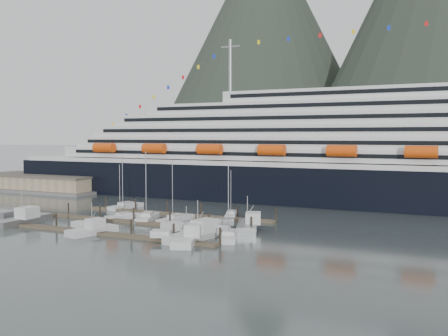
{
  "coord_description": "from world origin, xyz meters",
  "views": [
    {
      "loc": [
        57.71,
        -85.22,
        18.21
      ],
      "look_at": [
        4.34,
        22.0,
        10.75
      ],
      "focal_mm": 42.0,
      "sensor_mm": 36.0,
      "label": 1
    }
  ],
  "objects_px": {
    "sailboat_h": "(229,237)",
    "trawler_b": "(92,230)",
    "trawler_c": "(197,233)",
    "sailboat_d": "(176,219)",
    "trawler_e": "(247,225)",
    "sailboat_c": "(123,217)",
    "sailboat_b": "(148,218)",
    "sailboat_g": "(231,215)",
    "cruise_ship": "(367,159)",
    "trawler_d": "(186,238)",
    "trawler_a": "(22,219)",
    "sailboat_e": "(126,207)",
    "warehouse": "(44,184)"
  },
  "relations": [
    {
      "from": "trawler_a",
      "to": "sailboat_h",
      "type": "bearing_deg",
      "value": -87.91
    },
    {
      "from": "cruise_ship",
      "to": "sailboat_b",
      "type": "relative_size",
      "value": 13.64
    },
    {
      "from": "sailboat_d",
      "to": "sailboat_e",
      "type": "bearing_deg",
      "value": 68.79
    },
    {
      "from": "sailboat_b",
      "to": "sailboat_d",
      "type": "height_order",
      "value": "sailboat_b"
    },
    {
      "from": "trawler_a",
      "to": "trawler_d",
      "type": "relative_size",
      "value": 1.17
    },
    {
      "from": "sailboat_d",
      "to": "trawler_c",
      "type": "distance_m",
      "value": 19.73
    },
    {
      "from": "sailboat_g",
      "to": "trawler_b",
      "type": "bearing_deg",
      "value": 133.86
    },
    {
      "from": "sailboat_c",
      "to": "trawler_e",
      "type": "distance_m",
      "value": 30.0
    },
    {
      "from": "sailboat_d",
      "to": "sailboat_c",
      "type": "bearing_deg",
      "value": 105.61
    },
    {
      "from": "sailboat_c",
      "to": "sailboat_d",
      "type": "xyz_separation_m",
      "value": [
        12.18,
        2.06,
        0.01
      ]
    },
    {
      "from": "sailboat_h",
      "to": "trawler_e",
      "type": "height_order",
      "value": "sailboat_h"
    },
    {
      "from": "sailboat_h",
      "to": "trawler_b",
      "type": "xyz_separation_m",
      "value": [
        -24.86,
        -6.79,
        0.41
      ]
    },
    {
      "from": "cruise_ship",
      "to": "sailboat_d",
      "type": "xyz_separation_m",
      "value": [
        -30.71,
        -45.96,
        -11.63
      ]
    },
    {
      "from": "sailboat_d",
      "to": "sailboat_g",
      "type": "xyz_separation_m",
      "value": [
        7.81,
        11.01,
        -0.02
      ]
    },
    {
      "from": "sailboat_b",
      "to": "trawler_a",
      "type": "relative_size",
      "value": 1.09
    },
    {
      "from": "trawler_b",
      "to": "trawler_c",
      "type": "height_order",
      "value": "trawler_c"
    },
    {
      "from": "cruise_ship",
      "to": "sailboat_b",
      "type": "height_order",
      "value": "cruise_ship"
    },
    {
      "from": "warehouse",
      "to": "sailboat_g",
      "type": "height_order",
      "value": "sailboat_g"
    },
    {
      "from": "warehouse",
      "to": "sailboat_h",
      "type": "bearing_deg",
      "value": -26.87
    },
    {
      "from": "sailboat_c",
      "to": "sailboat_e",
      "type": "bearing_deg",
      "value": 55.98
    },
    {
      "from": "sailboat_b",
      "to": "sailboat_g",
      "type": "xyz_separation_m",
      "value": [
        13.99,
        12.49,
        -0.06
      ]
    },
    {
      "from": "trawler_a",
      "to": "sailboat_e",
      "type": "bearing_deg",
      "value": -13.96
    },
    {
      "from": "trawler_e",
      "to": "sailboat_h",
      "type": "bearing_deg",
      "value": 163.61
    },
    {
      "from": "trawler_b",
      "to": "trawler_c",
      "type": "distance_m",
      "value": 20.16
    },
    {
      "from": "sailboat_c",
      "to": "trawler_e",
      "type": "xyz_separation_m",
      "value": [
        29.99,
        -0.8,
        0.52
      ]
    },
    {
      "from": "sailboat_b",
      "to": "trawler_c",
      "type": "relative_size",
      "value": 1.01
    },
    {
      "from": "sailboat_e",
      "to": "sailboat_d",
      "type": "bearing_deg",
      "value": -111.39
    },
    {
      "from": "sailboat_b",
      "to": "sailboat_d",
      "type": "bearing_deg",
      "value": -96.85
    },
    {
      "from": "sailboat_d",
      "to": "trawler_b",
      "type": "distance_m",
      "value": 20.34
    },
    {
      "from": "sailboat_b",
      "to": "trawler_a",
      "type": "height_order",
      "value": "sailboat_b"
    },
    {
      "from": "warehouse",
      "to": "sailboat_c",
      "type": "bearing_deg",
      "value": -30.68
    },
    {
      "from": "sailboat_d",
      "to": "trawler_e",
      "type": "bearing_deg",
      "value": -93.13
    },
    {
      "from": "trawler_a",
      "to": "trawler_d",
      "type": "xyz_separation_m",
      "value": [
        39.96,
        -1.33,
        -0.07
      ]
    },
    {
      "from": "cruise_ship",
      "to": "sailboat_d",
      "type": "distance_m",
      "value": 56.48
    },
    {
      "from": "sailboat_g",
      "to": "sailboat_h",
      "type": "height_order",
      "value": "sailboat_h"
    },
    {
      "from": "cruise_ship",
      "to": "trawler_d",
      "type": "relative_size",
      "value": 17.48
    },
    {
      "from": "trawler_a",
      "to": "trawler_e",
      "type": "xyz_separation_m",
      "value": [
        44.29,
        14.36,
        -0.03
      ]
    },
    {
      "from": "sailboat_h",
      "to": "warehouse",
      "type": "bearing_deg",
      "value": 40.55
    },
    {
      "from": "trawler_c",
      "to": "sailboat_h",
      "type": "bearing_deg",
      "value": -61.63
    },
    {
      "from": "sailboat_b",
      "to": "cruise_ship",
      "type": "bearing_deg",
      "value": -58.19
    },
    {
      "from": "warehouse",
      "to": "sailboat_c",
      "type": "relative_size",
      "value": 3.77
    },
    {
      "from": "trawler_b",
      "to": "trawler_e",
      "type": "relative_size",
      "value": 0.87
    },
    {
      "from": "sailboat_b",
      "to": "trawler_d",
      "type": "distance_m",
      "value": 26.03
    },
    {
      "from": "sailboat_b",
      "to": "trawler_a",
      "type": "distance_m",
      "value": 25.7
    },
    {
      "from": "sailboat_g",
      "to": "trawler_d",
      "type": "xyz_separation_m",
      "value": [
        5.66,
        -29.56,
        0.5
      ]
    },
    {
      "from": "cruise_ship",
      "to": "trawler_d",
      "type": "distance_m",
      "value": 67.7
    },
    {
      "from": "cruise_ship",
      "to": "warehouse",
      "type": "xyz_separation_m",
      "value": [
        -102.03,
        -12.94,
        -9.79
      ]
    },
    {
      "from": "sailboat_g",
      "to": "trawler_a",
      "type": "height_order",
      "value": "sailboat_g"
    },
    {
      "from": "sailboat_d",
      "to": "trawler_a",
      "type": "xyz_separation_m",
      "value": [
        -26.48,
        -17.22,
        0.55
      ]
    },
    {
      "from": "cruise_ship",
      "to": "trawler_c",
      "type": "relative_size",
      "value": 13.84
    }
  ]
}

